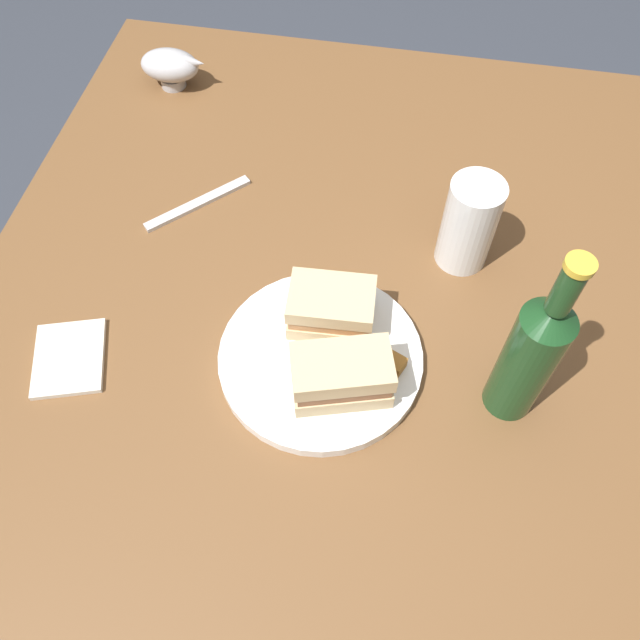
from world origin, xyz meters
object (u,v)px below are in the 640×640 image
object	(u,v)px
sandwich_half_left	(342,375)
pint_glass	(468,228)
cider_bottle	(531,355)
napkin	(69,358)
gravy_boat	(171,66)
fork	(198,203)
plate	(321,358)
sandwich_half_right	(331,308)

from	to	relation	value
sandwich_half_left	pint_glass	world-z (taller)	pint_glass
cider_bottle	napkin	distance (m)	0.58
gravy_boat	fork	world-z (taller)	gravy_boat
plate	gravy_boat	world-z (taller)	gravy_boat
pint_glass	gravy_boat	size ratio (longest dim) A/B	1.23
sandwich_half_right	napkin	world-z (taller)	sandwich_half_right
sandwich_half_right	cider_bottle	distance (m)	0.26
cider_bottle	pint_glass	bearing A→B (deg)	18.46
sandwich_half_left	pint_glass	bearing A→B (deg)	-28.07
plate	sandwich_half_right	xyz separation A→B (m)	(0.06, -0.00, 0.04)
napkin	fork	distance (m)	0.31
sandwich_half_left	fork	size ratio (longest dim) A/B	0.75
sandwich_half_left	fork	world-z (taller)	sandwich_half_left
sandwich_half_left	cider_bottle	size ratio (longest dim) A/B	0.48
sandwich_half_left	sandwich_half_right	size ratio (longest dim) A/B	1.18
plate	gravy_boat	xyz separation A→B (m)	(0.51, 0.36, 0.03)
sandwich_half_left	gravy_boat	xyz separation A→B (m)	(0.55, 0.39, -0.01)
plate	cider_bottle	world-z (taller)	cider_bottle
sandwich_half_right	gravy_boat	world-z (taller)	sandwich_half_right
plate	fork	size ratio (longest dim) A/B	1.48
gravy_boat	napkin	bearing A→B (deg)	-176.73
plate	sandwich_half_left	distance (m)	0.07
gravy_boat	sandwich_half_left	bearing A→B (deg)	-144.63
pint_glass	sandwich_half_left	bearing A→B (deg)	151.93
pint_glass	cider_bottle	xyz separation A→B (m)	(-0.22, -0.07, 0.05)
pint_glass	sandwich_half_right	bearing A→B (deg)	133.30
fork	cider_bottle	bearing A→B (deg)	-72.73
sandwich_half_right	napkin	distance (m)	0.35
pint_glass	napkin	world-z (taller)	pint_glass
gravy_boat	fork	size ratio (longest dim) A/B	0.64
cider_bottle	fork	world-z (taller)	cider_bottle
plate	napkin	bearing A→B (deg)	99.96
sandwich_half_right	fork	distance (m)	0.31
sandwich_half_left	plate	bearing A→B (deg)	37.96
gravy_boat	pint_glass	bearing A→B (deg)	-119.56
gravy_boat	napkin	distance (m)	0.57
fork	pint_glass	bearing A→B (deg)	-49.25
sandwich_half_right	pint_glass	xyz separation A→B (m)	(0.16, -0.17, 0.01)
pint_glass	napkin	distance (m)	0.57
plate	napkin	size ratio (longest dim) A/B	2.43
sandwich_half_left	sandwich_half_right	bearing A→B (deg)	16.74
sandwich_half_right	napkin	size ratio (longest dim) A/B	1.04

